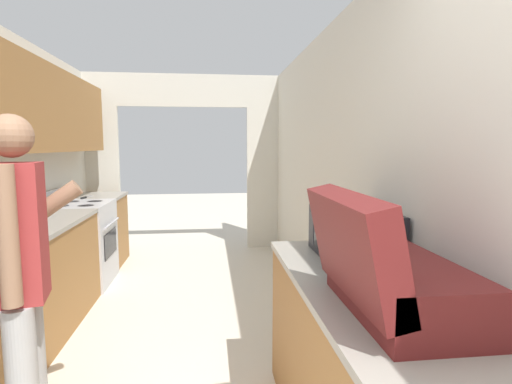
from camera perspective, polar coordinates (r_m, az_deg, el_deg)
wall_right at (r=2.79m, az=14.98°, el=1.20°), size 0.06×7.57×2.50m
wall_far_with_doorway at (r=5.81m, az=-10.25°, el=6.05°), size 3.11×0.06×2.50m
counter_left at (r=3.75m, az=-28.92°, el=-10.59°), size 0.62×4.00×0.89m
counter_right at (r=2.10m, az=15.15°, el=-23.91°), size 0.62×1.64×0.89m
range_oven at (r=4.75m, az=-23.80°, el=-6.74°), size 0.66×0.75×1.03m
person at (r=2.10m, az=-30.56°, el=-11.61°), size 0.53×0.42×1.64m
suitcase at (r=1.56m, az=17.88°, el=-10.86°), size 0.47×0.68×0.45m
microwave at (r=2.29m, az=13.72°, el=-5.79°), size 0.38×0.53×0.26m
knife at (r=5.13m, az=-23.23°, el=-0.71°), size 0.07×0.32×0.02m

